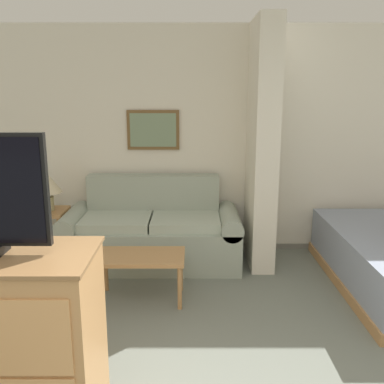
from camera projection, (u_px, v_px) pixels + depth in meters
The scene contains 6 objects.
wall_back at pixel (210, 142), 4.99m from camera, with size 7.50×0.16×2.60m.
wall_partition_pillar at pixel (264, 146), 4.55m from camera, with size 0.24×0.78×2.60m.
couch at pixel (154, 233), 4.75m from camera, with size 1.94×0.84×0.94m.
coffee_table at pixel (142, 260), 3.87m from camera, with size 0.80×0.45×0.43m.
side_table at pixel (49, 220), 4.72m from camera, with size 0.41×0.41×0.60m.
table_lamp at pixel (46, 183), 4.63m from camera, with size 0.37×0.37×0.46m.
Camera 1 is at (-0.19, -1.30, 1.87)m, focal length 40.00 mm.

